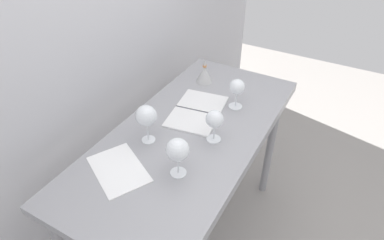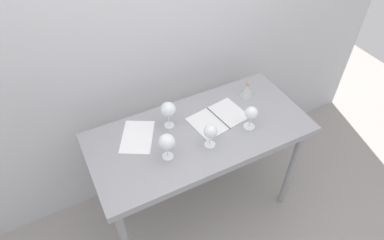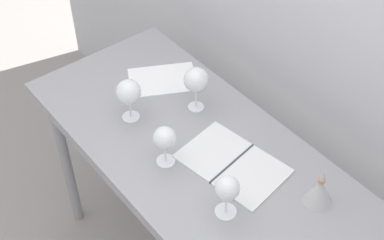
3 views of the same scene
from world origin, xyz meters
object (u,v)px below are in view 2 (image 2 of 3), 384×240
wine_glass_near_right (251,113)px  tasting_sheet_upper (137,137)px  wine_glass_near_center (210,132)px  open_notebook (218,118)px  decanter_funnel (247,90)px  wine_glass_far_left (168,110)px  wine_glass_near_left (167,142)px

wine_glass_near_right → tasting_sheet_upper: (-0.66, 0.24, -0.11)m
wine_glass_near_center → open_notebook: 0.26m
decanter_funnel → tasting_sheet_upper: bearing=-178.3°
decanter_funnel → wine_glass_near_right: bearing=-120.0°
open_notebook → decanter_funnel: size_ratio=2.63×
open_notebook → decanter_funnel: bearing=12.1°
wine_glass_near_right → open_notebook: 0.23m
wine_glass_near_center → decanter_funnel: 0.54m
open_notebook → tasting_sheet_upper: open_notebook is taller
wine_glass_near_center → wine_glass_far_left: (-0.15, 0.26, 0.02)m
wine_glass_near_center → decanter_funnel: size_ratio=1.06×
wine_glass_far_left → open_notebook: size_ratio=0.48×
wine_glass_near_right → wine_glass_far_left: bearing=151.7°
wine_glass_far_left → decanter_funnel: wine_glass_far_left is taller
tasting_sheet_upper → wine_glass_far_left: bearing=28.7°
wine_glass_near_center → tasting_sheet_upper: (-0.36, 0.26, -0.11)m
wine_glass_near_center → wine_glass_near_right: bearing=3.7°
decanter_funnel → wine_glass_near_center: bearing=-147.9°
tasting_sheet_upper → wine_glass_near_center: bearing=-7.0°
wine_glass_near_center → decanter_funnel: bearing=32.1°
wine_glass_far_left → tasting_sheet_upper: wine_glass_far_left is taller
open_notebook → wine_glass_near_left: bearing=-170.3°
wine_glass_far_left → open_notebook: 0.35m
wine_glass_near_left → open_notebook: size_ratio=0.45×
tasting_sheet_upper → decanter_funnel: 0.82m
wine_glass_near_left → tasting_sheet_upper: (-0.10, 0.23, -0.12)m
tasting_sheet_upper → wine_glass_near_left: bearing=-36.9°
wine_glass_near_right → tasting_sheet_upper: bearing=160.1°
open_notebook → tasting_sheet_upper: size_ratio=1.43×
wine_glass_near_left → decanter_funnel: wine_glass_near_left is taller
wine_glass_near_right → open_notebook: bearing=132.2°
wine_glass_near_right → open_notebook: wine_glass_near_right is taller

